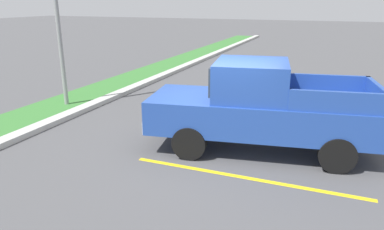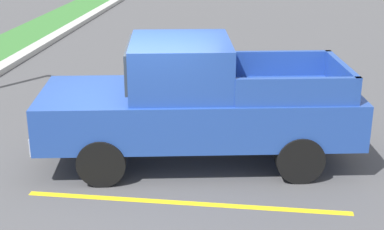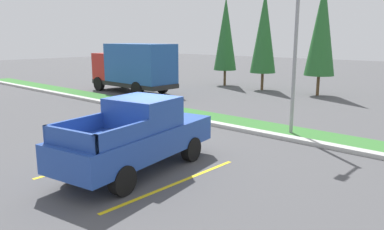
# 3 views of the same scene
# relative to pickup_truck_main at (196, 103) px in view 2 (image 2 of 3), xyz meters

# --- Properties ---
(ground_plane) EXTENTS (120.00, 120.00, 0.00)m
(ground_plane) POSITION_rel_pickup_truck_main_xyz_m (-0.46, 0.88, -1.04)
(ground_plane) COLOR #4C4C4F
(parking_line_near) EXTENTS (0.12, 4.80, 0.01)m
(parking_line_near) POSITION_rel_pickup_truck_main_xyz_m (-1.54, -0.05, -1.04)
(parking_line_near) COLOR yellow
(parking_line_near) RESTS_ON ground
(parking_line_far) EXTENTS (0.12, 4.80, 0.01)m
(parking_line_far) POSITION_rel_pickup_truck_main_xyz_m (1.56, -0.05, -1.04)
(parking_line_far) COLOR yellow
(parking_line_far) RESTS_ON ground
(pickup_truck_main) EXTENTS (2.74, 5.47, 2.10)m
(pickup_truck_main) POSITION_rel_pickup_truck_main_xyz_m (0.00, 0.00, 0.00)
(pickup_truck_main) COLOR black
(pickup_truck_main) RESTS_ON ground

